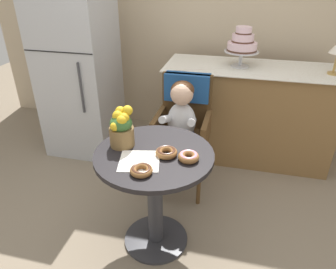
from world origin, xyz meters
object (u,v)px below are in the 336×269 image
donut_front (166,152)px  donut_side (189,156)px  seated_child (181,119)px  donut_mid (141,170)px  tiered_cake_stand (242,44)px  wicker_chair (184,115)px  refrigerator (78,67)px  cafe_table (155,181)px  flower_vase (121,127)px

donut_front → donut_side: bearing=-7.1°
seated_child → donut_mid: bearing=-94.0°
donut_side → tiered_cake_stand: tiered_cake_stand is taller
donut_front → tiered_cake_stand: bearing=75.0°
wicker_chair → refrigerator: (-1.10, 0.37, 0.21)m
tiered_cake_stand → wicker_chair: bearing=-123.8°
donut_side → refrigerator: bearing=138.2°
seated_child → donut_side: bearing=-74.3°
cafe_table → wicker_chair: (0.05, 0.73, 0.13)m
donut_front → donut_mid: (-0.09, -0.20, -0.00)m
donut_front → wicker_chair: bearing=92.6°
cafe_table → wicker_chair: bearing=86.4°
donut_side → flower_vase: 0.44m
wicker_chair → tiered_cake_stand: tiered_cake_stand is taller
refrigerator → flower_vase: bearing=-51.6°
donut_front → donut_mid: donut_front is taller
donut_mid → tiered_cake_stand: size_ratio=0.36×
donut_front → tiered_cake_stand: (0.35, 1.31, 0.36)m
cafe_table → refrigerator: (-1.05, 1.10, 0.34)m
cafe_table → flower_vase: 0.40m
refrigerator → cafe_table: bearing=-46.3°
donut_mid → flower_vase: size_ratio=0.49×
flower_vase → cafe_table: bearing=-11.3°
tiered_cake_stand → refrigerator: size_ratio=0.20×
cafe_table → donut_front: size_ratio=5.62×
cafe_table → seated_child: (0.05, 0.57, 0.17)m
donut_mid → flower_vase: bearing=128.4°
donut_side → tiered_cake_stand: (0.22, 1.33, 0.36)m
seated_child → wicker_chair: bearing=90.0°
wicker_chair → flower_vase: 0.76m
seated_child → flower_vase: flower_vase is taller
cafe_table → donut_front: donut_front is taller
seated_child → donut_front: (0.03, -0.58, 0.06)m
refrigerator → seated_child: bearing=-25.8°
wicker_chair → tiered_cake_stand: size_ratio=2.78×
wicker_chair → seated_child: (0.00, -0.16, 0.04)m
donut_side → flower_vase: flower_vase is taller
wicker_chair → flower_vase: flower_vase is taller
cafe_table → flower_vase: bearing=168.7°
donut_mid → refrigerator: 1.68m
seated_child → tiered_cake_stand: tiered_cake_stand is taller
cafe_table → tiered_cake_stand: size_ratio=2.10×
flower_vase → seated_child: bearing=63.8°
tiered_cake_stand → donut_front: bearing=-105.0°
flower_vase → refrigerator: size_ratio=0.15×
donut_front → tiered_cake_stand: tiered_cake_stand is taller
cafe_table → donut_side: 0.32m
tiered_cake_stand → refrigerator: (-1.48, -0.20, -0.25)m
donut_front → refrigerator: (-1.13, 1.11, 0.11)m
flower_vase → donut_side: bearing=-9.4°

